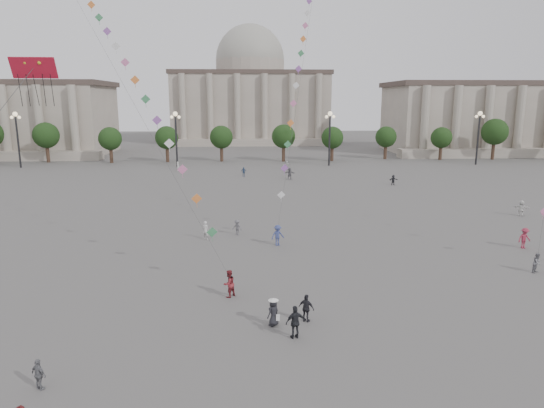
{
  "coord_description": "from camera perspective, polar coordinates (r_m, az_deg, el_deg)",
  "views": [
    {
      "loc": [
        -1.35,
        -25.32,
        12.87
      ],
      "look_at": [
        0.6,
        12.0,
        4.81
      ],
      "focal_mm": 32.0,
      "sensor_mm": 36.0,
      "label": 1
    }
  ],
  "objects": [
    {
      "name": "dragon_kite",
      "position": [
        27.9,
        -26.3,
        12.55
      ],
      "size": [
        4.98,
        4.32,
        16.97
      ],
      "color": "#A91226",
      "rests_on": "ground"
    },
    {
      "name": "kite_flyer_0",
      "position": [
        32.68,
        -5.09,
        -9.31
      ],
      "size": [
        1.14,
        1.13,
        1.86
      ],
      "primitive_type": "imported",
      "rotation": [
        0.0,
        0.0,
        3.91
      ],
      "color": "maroon",
      "rests_on": "ground"
    },
    {
      "name": "lamp_post_far_east",
      "position": [
        106.14,
        23.16,
        8.23
      ],
      "size": [
        2.0,
        0.9,
        10.65
      ],
      "color": "#262628",
      "rests_on": "ground"
    },
    {
      "name": "tourist_1",
      "position": [
        29.25,
        4.07,
        -12.13
      ],
      "size": [
        1.06,
        0.89,
        1.69
      ],
      "primitive_type": "imported",
      "rotation": [
        0.0,
        0.0,
        2.57
      ],
      "color": "#232228",
      "rests_on": "ground"
    },
    {
      "name": "ground",
      "position": [
        28.44,
        0.06,
        -14.74
      ],
      "size": [
        360.0,
        360.0,
        0.0
      ],
      "primitive_type": "plane",
      "color": "#4F4D4A",
      "rests_on": "ground"
    },
    {
      "name": "person_crowd_0",
      "position": [
        83.01,
        -3.36,
        3.8
      ],
      "size": [
        1.0,
        0.53,
        1.63
      ],
      "primitive_type": "imported",
      "rotation": [
        0.0,
        0.0,
        0.15
      ],
      "color": "#324A71",
      "rests_on": "ground"
    },
    {
      "name": "hall_central",
      "position": [
        154.55,
        -2.55,
        12.67
      ],
      "size": [
        48.3,
        34.3,
        35.5
      ],
      "color": "gray",
      "rests_on": "ground"
    },
    {
      "name": "person_crowd_13",
      "position": [
        45.95,
        -7.81,
        -3.07
      ],
      "size": [
        0.77,
        0.69,
        1.76
      ],
      "primitive_type": "imported",
      "rotation": [
        0.0,
        0.0,
        2.62
      ],
      "color": "silver",
      "rests_on": "ground"
    },
    {
      "name": "tourist_3",
      "position": [
        25.42,
        -25.74,
        -17.62
      ],
      "size": [
        0.94,
        0.76,
        1.5
      ],
      "primitive_type": "imported",
      "rotation": [
        0.0,
        0.0,
        2.61
      ],
      "color": "slate",
      "rests_on": "ground"
    },
    {
      "name": "person_crowd_6",
      "position": [
        47.1,
        -4.13,
        -2.76
      ],
      "size": [
        1.14,
        0.97,
        1.52
      ],
      "primitive_type": "imported",
      "rotation": [
        0.0,
        0.0,
        5.78
      ],
      "color": "#5C5B5F",
      "rests_on": "ground"
    },
    {
      "name": "lamp_post_mid_east",
      "position": [
        96.87,
        6.81,
        8.82
      ],
      "size": [
        2.0,
        0.9,
        10.65
      ],
      "color": "#262628",
      "rests_on": "ground"
    },
    {
      "name": "lamp_post_far_west",
      "position": [
        104.98,
        -27.83,
        7.77
      ],
      "size": [
        2.0,
        0.9,
        10.65
      ],
      "color": "#262628",
      "rests_on": "ground"
    },
    {
      "name": "person_crowd_10",
      "position": [
        91.09,
        -11.0,
        4.38
      ],
      "size": [
        0.73,
        0.75,
        1.74
      ],
      "primitive_type": "imported",
      "rotation": [
        0.0,
        0.0,
        2.31
      ],
      "color": "silver",
      "rests_on": "ground"
    },
    {
      "name": "tree_row",
      "position": [
        103.6,
        -2.26,
        8.03
      ],
      "size": [
        137.12,
        5.12,
        8.0
      ],
      "color": "#37251B",
      "rests_on": "ground"
    },
    {
      "name": "person_crowd_9",
      "position": [
        76.85,
        14.07,
        2.75
      ],
      "size": [
        1.51,
        0.74,
        1.56
      ],
      "primitive_type": "imported",
      "rotation": [
        0.0,
        0.0,
        0.2
      ],
      "color": "black",
      "rests_on": "ground"
    },
    {
      "name": "tourist_4",
      "position": [
        27.34,
        2.76,
        -13.71
      ],
      "size": [
        1.19,
        0.74,
        1.88
      ],
      "primitive_type": "imported",
      "rotation": [
        0.0,
        0.0,
        3.41
      ],
      "color": "black",
      "rests_on": "ground"
    },
    {
      "name": "person_crowd_7",
      "position": [
        61.48,
        27.26,
        -0.42
      ],
      "size": [
        1.72,
        1.29,
        1.81
      ],
      "primitive_type": "imported",
      "rotation": [
        0.0,
        0.0,
        2.63
      ],
      "color": "silver",
      "rests_on": "ground"
    },
    {
      "name": "lamp_post_mid_west",
      "position": [
        96.45,
        -11.25,
        8.66
      ],
      "size": [
        2.0,
        0.9,
        10.65
      ],
      "color": "#262628",
      "rests_on": "ground"
    },
    {
      "name": "person_crowd_4",
      "position": [
        91.35,
        1.78,
        4.58
      ],
      "size": [
        1.54,
        1.17,
        1.62
      ],
      "primitive_type": "imported",
      "rotation": [
        0.0,
        0.0,
        3.67
      ],
      "color": "silver",
      "rests_on": "ground"
    },
    {
      "name": "hat_person",
      "position": [
        28.71,
        0.17,
        -12.54
      ],
      "size": [
        0.94,
        0.93,
        1.69
      ],
      "color": "black",
      "rests_on": "ground"
    },
    {
      "name": "person_crowd_8",
      "position": [
        48.21,
        27.57,
        -3.59
      ],
      "size": [
        1.31,
        0.91,
        1.86
      ],
      "primitive_type": "imported",
      "rotation": [
        0.0,
        0.0,
        0.2
      ],
      "color": "maroon",
      "rests_on": "ground"
    },
    {
      "name": "kite_flyer_1",
      "position": [
        43.61,
        0.67,
        -3.7
      ],
      "size": [
        1.4,
        1.12,
        1.89
      ],
      "primitive_type": "imported",
      "rotation": [
        0.0,
        0.0,
        0.39
      ],
      "color": "navy",
      "rests_on": "ground"
    },
    {
      "name": "person_crowd_12",
      "position": [
        80.02,
        2.09,
        3.61
      ],
      "size": [
        1.88,
        1.08,
        1.93
      ],
      "primitive_type": "imported",
      "rotation": [
        0.0,
        0.0,
        2.83
      ],
      "color": "slate",
      "rests_on": "ground"
    },
    {
      "name": "kite_flyer_2",
      "position": [
        42.08,
        28.74,
        -6.09
      ],
      "size": [
        0.94,
        0.89,
        1.54
      ],
      "primitive_type": "imported",
      "rotation": [
        0.0,
        0.0,
        0.58
      ],
      "color": "slate",
      "rests_on": "ground"
    }
  ]
}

